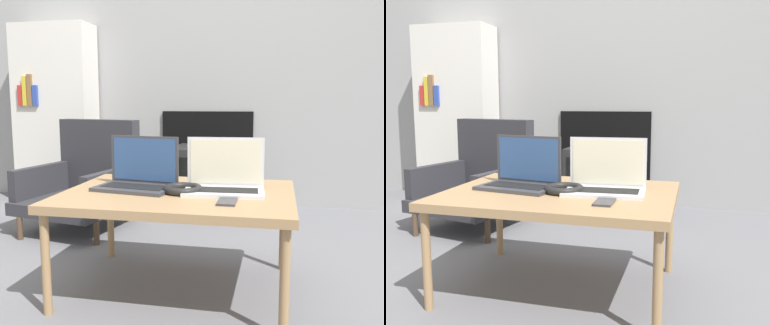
{
  "view_description": "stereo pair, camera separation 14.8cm",
  "coord_description": "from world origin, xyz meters",
  "views": [
    {
      "loc": [
        0.43,
        -1.66,
        0.85
      ],
      "look_at": [
        0.0,
        0.46,
        0.55
      ],
      "focal_mm": 40.0,
      "sensor_mm": 36.0,
      "label": 1
    },
    {
      "loc": [
        0.58,
        -1.62,
        0.85
      ],
      "look_at": [
        0.0,
        0.46,
        0.55
      ],
      "focal_mm": 40.0,
      "sensor_mm": 36.0,
      "label": 2
    }
  ],
  "objects": [
    {
      "name": "table",
      "position": [
        0.0,
        0.16,
        0.42
      ],
      "size": [
        1.01,
        0.75,
        0.46
      ],
      "color": "#9E7A51",
      "rests_on": "ground_plane"
    },
    {
      "name": "armchair",
      "position": [
        -0.86,
        1.03,
        0.33
      ],
      "size": [
        0.73,
        0.75,
        0.73
      ],
      "rotation": [
        0.0,
        0.0,
        -0.2
      ],
      "color": "#2D2D33",
      "rests_on": "ground_plane"
    },
    {
      "name": "laptop_right",
      "position": [
        0.2,
        0.19,
        0.51
      ],
      "size": [
        0.36,
        0.23,
        0.24
      ],
      "rotation": [
        0.0,
        0.0,
        0.06
      ],
      "color": "silver",
      "rests_on": "table"
    },
    {
      "name": "wall_back",
      "position": [
        -0.0,
        1.92,
        1.29
      ],
      "size": [
        7.0,
        0.08,
        2.6
      ],
      "color": "#999999",
      "rests_on": "ground_plane"
    },
    {
      "name": "laptop_left",
      "position": [
        -0.2,
        0.19,
        0.51
      ],
      "size": [
        0.38,
        0.26,
        0.24
      ],
      "rotation": [
        0.0,
        0.0,
        -0.16
      ],
      "color": "#38383D",
      "rests_on": "table"
    },
    {
      "name": "headphones",
      "position": [
        0.02,
        0.14,
        0.47
      ],
      "size": [
        0.18,
        0.18,
        0.03
      ],
      "color": "black",
      "rests_on": "table"
    },
    {
      "name": "ground_plane",
      "position": [
        0.0,
        0.0,
        0.0
      ],
      "size": [
        14.0,
        14.0,
        0.0
      ],
      "primitive_type": "plane",
      "color": "slate"
    },
    {
      "name": "phone",
      "position": [
        0.24,
        -0.01,
        0.46
      ],
      "size": [
        0.07,
        0.13,
        0.01
      ],
      "color": "#333338",
      "rests_on": "table"
    },
    {
      "name": "bookshelf",
      "position": [
        -1.45,
        1.72,
        0.75
      ],
      "size": [
        0.66,
        0.32,
        1.49
      ],
      "color": "silver",
      "rests_on": "ground_plane"
    },
    {
      "name": "tv",
      "position": [
        -0.16,
        1.61,
        0.25
      ],
      "size": [
        0.42,
        0.52,
        0.51
      ],
      "color": "black",
      "rests_on": "ground_plane"
    }
  ]
}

